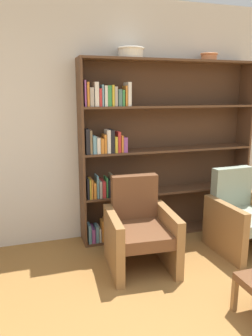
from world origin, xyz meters
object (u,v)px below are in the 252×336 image
at_px(bowl_olive, 131,52).
at_px(bowl_terracotta, 209,56).
at_px(armchair_leather, 140,230).
at_px(armchair_cushioned, 242,216).
at_px(bookshelf, 154,150).

bearing_deg(bowl_olive, bowl_terracotta, 0.00).
relative_size(bowl_terracotta, armchair_leather, 0.23).
bearing_deg(armchair_cushioned, bookshelf, -44.67).
height_order(armchair_leather, armchair_cushioned, same).
distance_m(bowl_olive, bowl_terracotta, 0.97).
height_order(bookshelf, bowl_olive, bowl_olive).
height_order(bowl_terracotta, armchair_cushioned, bowl_terracotta).
distance_m(armchair_leather, armchair_cushioned, 1.21).
height_order(bookshelf, armchair_leather, bookshelf).
bearing_deg(bookshelf, armchair_cushioned, -41.96).
bearing_deg(armchair_cushioned, armchair_leather, -2.71).
distance_m(bowl_olive, armchair_leather, 1.90).
bearing_deg(armchair_leather, bowl_terracotta, -143.63).
relative_size(bookshelf, armchair_leather, 2.39).
bearing_deg(bowl_terracotta, bookshelf, 177.80).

